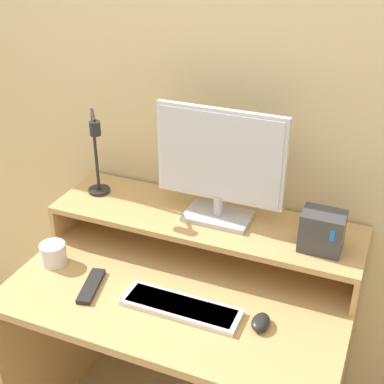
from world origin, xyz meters
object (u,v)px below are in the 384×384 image
at_px(monitor, 220,164).
at_px(keyboard, 181,307).
at_px(mouse, 261,322).
at_px(mug, 53,254).
at_px(router_dock, 322,231).
at_px(remote_control, 91,286).
at_px(desk_lamp, 97,157).

distance_m(monitor, keyboard, 0.50).
bearing_deg(mouse, mug, 177.63).
bearing_deg(router_dock, remote_control, -155.89).
bearing_deg(remote_control, mug, 160.24).
bearing_deg(remote_control, router_dock, 24.11).
xyz_separation_m(desk_lamp, keyboard, (0.48, -0.32, -0.31)).
distance_m(desk_lamp, mouse, 0.85).
bearing_deg(mouse, keyboard, -175.09).
xyz_separation_m(monitor, mug, (-0.52, -0.29, -0.32)).
height_order(desk_lamp, remote_control, desk_lamp).
xyz_separation_m(monitor, remote_control, (-0.32, -0.36, -0.36)).
bearing_deg(remote_control, monitor, 48.51).
bearing_deg(router_dock, keyboard, -141.69).
relative_size(mouse, remote_control, 0.46).
distance_m(keyboard, mouse, 0.26).
xyz_separation_m(monitor, mouse, (0.26, -0.32, -0.35)).
height_order(mouse, remote_control, mouse).
distance_m(keyboard, mug, 0.53).
xyz_separation_m(monitor, keyboard, (0.00, -0.35, -0.35)).
bearing_deg(mouse, remote_control, -176.11).
height_order(monitor, remote_control, monitor).
xyz_separation_m(router_dock, mouse, (-0.11, -0.27, -0.20)).
distance_m(monitor, router_dock, 0.41).
bearing_deg(keyboard, mouse, 4.91).
bearing_deg(monitor, mug, -150.83).
xyz_separation_m(router_dock, mug, (-0.90, -0.24, -0.18)).
xyz_separation_m(mouse, mug, (-0.78, 0.03, 0.02)).
bearing_deg(keyboard, remote_control, -176.92).
bearing_deg(keyboard, monitor, 90.53).
xyz_separation_m(mouse, remote_control, (-0.58, -0.04, -0.01)).
height_order(desk_lamp, mug, desk_lamp).
height_order(router_dock, mug, router_dock).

